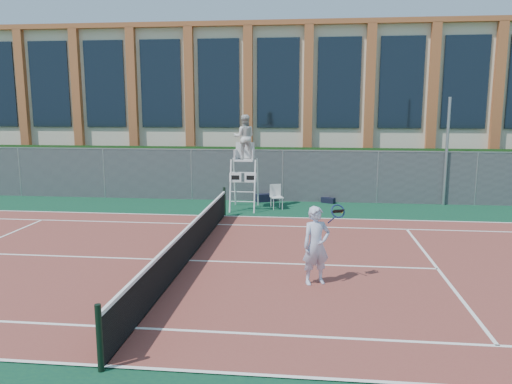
# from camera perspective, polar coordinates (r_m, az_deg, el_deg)

# --- Properties ---
(ground) EXTENTS (120.00, 120.00, 0.00)m
(ground) POSITION_cam_1_polar(r_m,az_deg,el_deg) (13.46, -7.72, -7.88)
(ground) COLOR #233814
(apron) EXTENTS (36.00, 20.00, 0.01)m
(apron) POSITION_cam_1_polar(r_m,az_deg,el_deg) (14.39, -6.77, -6.68)
(apron) COLOR #0C3628
(apron) RESTS_ON ground
(tennis_court) EXTENTS (23.77, 10.97, 0.02)m
(tennis_court) POSITION_cam_1_polar(r_m,az_deg,el_deg) (13.45, -7.73, -7.80)
(tennis_court) COLOR brown
(tennis_court) RESTS_ON apron
(tennis_net) EXTENTS (0.10, 11.30, 1.10)m
(tennis_net) POSITION_cam_1_polar(r_m,az_deg,el_deg) (13.31, -7.78, -5.68)
(tennis_net) COLOR black
(tennis_net) RESTS_ON ground
(fence) EXTENTS (40.00, 0.06, 2.20)m
(fence) POSITION_cam_1_polar(r_m,az_deg,el_deg) (21.68, -2.21, 1.89)
(fence) COLOR #595E60
(fence) RESTS_ON ground
(hedge) EXTENTS (40.00, 1.40, 2.20)m
(hedge) POSITION_cam_1_polar(r_m,az_deg,el_deg) (22.85, -1.77, 2.30)
(hedge) COLOR black
(hedge) RESTS_ON ground
(building) EXTENTS (45.00, 10.60, 8.22)m
(building) POSITION_cam_1_polar(r_m,az_deg,el_deg) (30.55, 0.30, 9.90)
(building) COLOR beige
(building) RESTS_ON ground
(steel_pole) EXTENTS (0.12, 0.12, 4.44)m
(steel_pole) POSITION_cam_1_polar(r_m,az_deg,el_deg) (21.94, 20.95, 4.30)
(steel_pole) COLOR #9EA0A5
(steel_pole) RESTS_ON ground
(umpire_chair) EXTENTS (1.06, 1.63, 3.79)m
(umpire_chair) POSITION_cam_1_polar(r_m,az_deg,el_deg) (19.70, -1.34, 6.00)
(umpire_chair) COLOR white
(umpire_chair) RESTS_ON ground
(plastic_chair) EXTENTS (0.58, 0.58, 0.98)m
(plastic_chair) POSITION_cam_1_polar(r_m,az_deg,el_deg) (19.96, 2.30, -0.28)
(plastic_chair) COLOR silver
(plastic_chair) RESTS_ON apron
(sports_bag_near) EXTENTS (0.86, 0.61, 0.34)m
(sports_bag_near) POSITION_cam_1_polar(r_m,az_deg,el_deg) (21.48, 1.06, -0.66)
(sports_bag_near) COLOR black
(sports_bag_near) RESTS_ON apron
(sports_bag_far) EXTENTS (0.62, 0.49, 0.23)m
(sports_bag_far) POSITION_cam_1_polar(r_m,az_deg,el_deg) (21.42, 8.25, -0.94)
(sports_bag_far) COLOR black
(sports_bag_far) RESTS_ON apron
(tennis_player) EXTENTS (1.06, 0.79, 1.81)m
(tennis_player) POSITION_cam_1_polar(r_m,az_deg,el_deg) (11.49, 6.91, -6.06)
(tennis_player) COLOR silver
(tennis_player) RESTS_ON tennis_court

